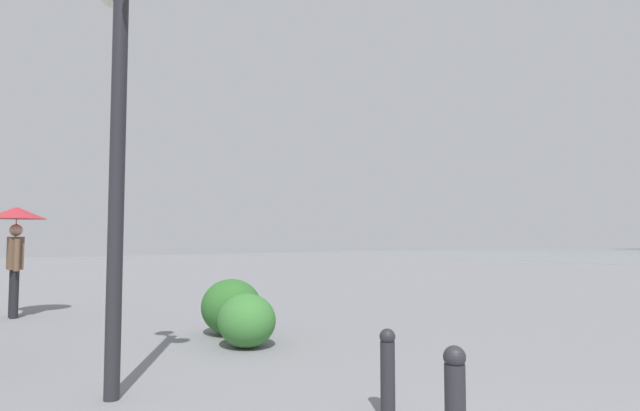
# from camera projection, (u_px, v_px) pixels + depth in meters

# --- Properties ---
(lamppost) EXTENTS (0.98, 0.28, 4.06)m
(lamppost) POSITION_uv_depth(u_px,v_px,m) (119.00, 106.00, 4.79)
(lamppost) COLOR #232328
(lamppost) RESTS_ON ground
(pedestrian) EXTENTS (1.00, 1.00, 2.03)m
(pedestrian) POSITION_uv_depth(u_px,v_px,m) (16.00, 230.00, 9.43)
(pedestrian) COLOR black
(pedestrian) RESTS_ON ground
(bollard_mid) EXTENTS (0.13, 0.13, 0.72)m
(bollard_mid) POSITION_uv_depth(u_px,v_px,m) (388.00, 371.00, 4.17)
(bollard_mid) COLOR #232328
(bollard_mid) RESTS_ON ground
(shrub_low) EXTENTS (0.98, 0.88, 0.84)m
(shrub_low) POSITION_uv_depth(u_px,v_px,m) (231.00, 307.00, 7.74)
(shrub_low) COLOR #2D6628
(shrub_low) RESTS_ON ground
(shrub_round) EXTENTS (0.84, 0.76, 0.71)m
(shrub_round) POSITION_uv_depth(u_px,v_px,m) (247.00, 321.00, 6.84)
(shrub_round) COLOR #387533
(shrub_round) RESTS_ON ground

